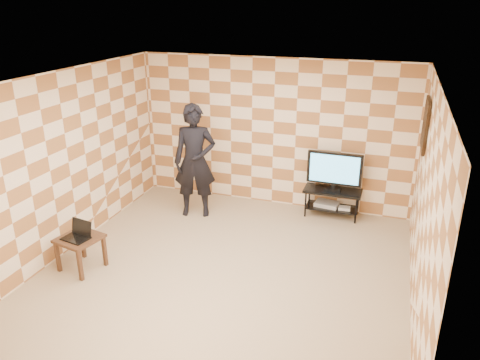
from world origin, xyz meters
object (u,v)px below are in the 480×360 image
tv (334,170)px  person (195,161)px  side_table (80,243)px  tv_stand (332,197)px

tv → person: bearing=-163.7°
side_table → person: 2.43m
tv_stand → person: size_ratio=0.50×
tv_stand → person: person is taller
tv_stand → side_table: same height
tv_stand → person: (-2.31, -0.68, 0.63)m
tv_stand → side_table: size_ratio=1.55×
tv_stand → side_table: bearing=-137.4°
person → side_table: bearing=-127.4°
tv → side_table: (-3.14, -2.88, -0.47)m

